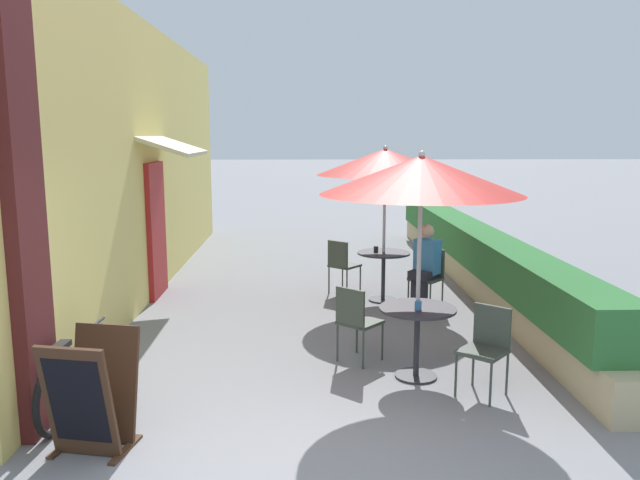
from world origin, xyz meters
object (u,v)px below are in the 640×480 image
object	(u,v)px
cafe_chair_near_left	(356,318)
bicycle_leaning	(77,374)
cafe_chair_near_right	(486,343)
cafe_chair_mid_right	(429,273)
patio_table_near	(417,326)
patio_umbrella_near	(421,175)
seated_patron_mid_right	(425,263)
coffee_cup_near	(418,305)
patio_umbrella_mid	(385,162)
coffee_cup_mid	(376,249)
menu_board	(92,393)
cafe_chair_mid_left	(342,262)
patio_table_mid	(383,265)

from	to	relation	value
cafe_chair_near_left	bicycle_leaning	size ratio (longest dim) A/B	0.51
cafe_chair_near_right	cafe_chair_mid_right	size ratio (longest dim) A/B	1.00
patio_table_near	cafe_chair_near_right	bearing A→B (deg)	-36.33
patio_table_near	patio_umbrella_near	bearing A→B (deg)	-90.00
cafe_chair_near_right	seated_patron_mid_right	world-z (taller)	seated_patron_mid_right
patio_table_near	coffee_cup_near	size ratio (longest dim) A/B	8.87
cafe_chair_near_left	patio_umbrella_mid	bearing A→B (deg)	118.45
seated_patron_mid_right	bicycle_leaning	world-z (taller)	seated_patron_mid_right
patio_umbrella_mid	coffee_cup_mid	bearing A→B (deg)	166.51
cafe_chair_mid_right	menu_board	bearing A→B (deg)	90.05
cafe_chair_mid_right	patio_umbrella_near	bearing A→B (deg)	117.05
cafe_chair_near_left	coffee_cup_near	world-z (taller)	cafe_chair_near_left
cafe_chair_mid_left	cafe_chair_mid_right	world-z (taller)	same
cafe_chair_near_right	patio_umbrella_mid	distance (m)	3.90
cafe_chair_mid_left	seated_patron_mid_right	size ratio (longest dim) A/B	0.70
cafe_chair_near_left	patio_table_mid	size ratio (longest dim) A/B	1.09
cafe_chair_near_right	coffee_cup_mid	distance (m)	3.61
cafe_chair_near_right	cafe_chair_mid_left	distance (m)	4.11
patio_table_mid	bicycle_leaning	distance (m)	5.01
patio_table_near	patio_table_mid	size ratio (longest dim) A/B	1.00
patio_table_mid	bicycle_leaning	size ratio (longest dim) A/B	0.47
patio_table_near	cafe_chair_mid_right	distance (m)	2.73
coffee_cup_mid	patio_umbrella_mid	bearing A→B (deg)	-13.49
seated_patron_mid_right	bicycle_leaning	size ratio (longest dim) A/B	0.74
seated_patron_mid_right	coffee_cup_mid	bearing A→B (deg)	1.31
cafe_chair_near_left	bicycle_leaning	world-z (taller)	cafe_chair_near_left
patio_table_near	patio_umbrella_near	size ratio (longest dim) A/B	0.34
cafe_chair_mid_left	cafe_chair_mid_right	size ratio (longest dim) A/B	1.00
cafe_chair_near_right	coffee_cup_mid	bearing A→B (deg)	-37.11
coffee_cup_mid	menu_board	world-z (taller)	menu_board
cafe_chair_near_right	patio_table_mid	world-z (taller)	cafe_chair_near_right
coffee_cup_near	coffee_cup_mid	xyz separation A→B (m)	(-0.06, 3.17, 0.00)
patio_table_mid	bicycle_leaning	bearing A→B (deg)	-131.73
cafe_chair_near_right	patio_umbrella_mid	xyz separation A→B (m)	(-0.55, 3.51, 1.60)
patio_umbrella_mid	cafe_chair_mid_right	bearing A→B (deg)	-35.07
cafe_chair_mid_left	cafe_chair_near_right	bearing A→B (deg)	-32.64
cafe_chair_near_right	cafe_chair_mid_left	xyz separation A→B (m)	(-1.16, 3.94, 0.00)
cafe_chair_near_left	cafe_chair_near_right	size ratio (longest dim) A/B	1.00
cafe_chair_near_left	coffee_cup_mid	distance (m)	2.73
patio_umbrella_mid	coffee_cup_mid	distance (m)	1.32
cafe_chair_mid_right	coffee_cup_mid	size ratio (longest dim) A/B	9.67
cafe_chair_mid_left	coffee_cup_mid	distance (m)	0.69
coffee_cup_near	cafe_chair_mid_right	world-z (taller)	cafe_chair_mid_right
patio_table_mid	coffee_cup_mid	size ratio (longest dim) A/B	8.87
menu_board	seated_patron_mid_right	bearing A→B (deg)	60.86
bicycle_leaning	coffee_cup_mid	bearing A→B (deg)	52.37
patio_table_mid	patio_umbrella_mid	bearing A→B (deg)	90.00
patio_umbrella_near	coffee_cup_near	xyz separation A→B (m)	(-0.01, -0.07, -1.32)
patio_table_mid	seated_patron_mid_right	distance (m)	0.75
patio_umbrella_mid	seated_patron_mid_right	bearing A→B (deg)	-43.71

